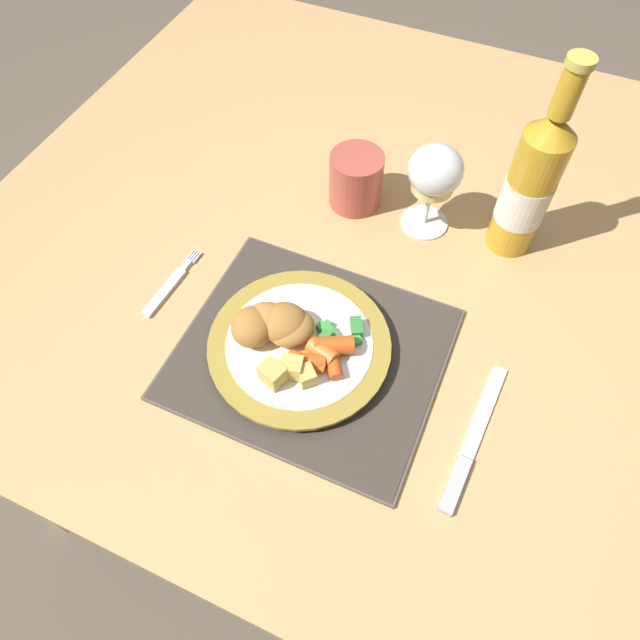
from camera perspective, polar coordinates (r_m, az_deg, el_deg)
ground_plane at (r=1.51m, az=3.56°, el=-10.35°), size 6.00×6.00×0.00m
dining_table at (r=0.94m, az=5.64°, el=5.48°), size 1.20×1.10×0.74m
placemat at (r=0.74m, az=-0.93°, el=-3.32°), size 0.33×0.29×0.01m
dinner_plate at (r=0.73m, az=-2.07°, el=-2.64°), size 0.24×0.24×0.02m
breaded_croquettes at (r=0.72m, az=-4.73°, el=-0.45°), size 0.12×0.10×0.04m
green_beans_pile at (r=0.72m, az=1.50°, el=-1.75°), size 0.07×0.08×0.02m
glazed_carrots at (r=0.70m, az=0.16°, el=-3.56°), size 0.08×0.08×0.02m
fork at (r=0.83m, az=-14.90°, el=3.19°), size 0.02×0.13×0.01m
table_knife at (r=0.71m, az=14.70°, el=-12.31°), size 0.03×0.21×0.01m
wine_glass at (r=0.83m, az=11.40°, el=14.11°), size 0.08×0.08×0.14m
bottle at (r=0.83m, az=20.26°, el=12.55°), size 0.07×0.07×0.29m
roast_potatoes at (r=0.69m, az=-3.38°, el=-5.20°), size 0.07×0.05×0.03m
drinking_cup at (r=0.89m, az=3.62°, el=13.93°), size 0.08×0.08×0.09m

